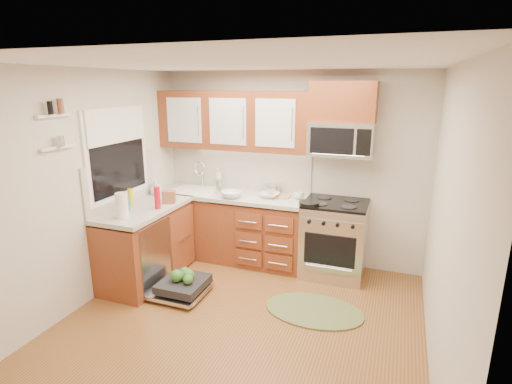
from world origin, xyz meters
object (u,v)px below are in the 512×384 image
at_px(upper_cabinets, 233,121).
at_px(bowl_a, 269,195).
at_px(cutting_board, 279,197).
at_px(paper_towel_roll, 122,206).
at_px(dishwasher, 180,287).
at_px(range, 334,239).
at_px(sink, 195,199).
at_px(microwave, 341,139).
at_px(rug, 314,311).
at_px(stock_pot, 272,189).
at_px(bowl_b, 231,195).
at_px(cup, 299,195).
at_px(skillet, 309,204).

bearing_deg(upper_cabinets, bowl_a, -14.64).
xyz_separation_m(cutting_board, paper_towel_roll, (-1.36, -1.37, 0.13)).
distance_m(dishwasher, paper_towel_roll, 1.13).
relative_size(range, sink, 1.53).
height_order(range, microwave, microwave).
xyz_separation_m(rug, bowl_a, (-0.82, 0.95, 0.94)).
distance_m(rug, stock_pot, 1.70).
distance_m(sink, paper_towel_roll, 1.35).
bearing_deg(bowl_b, bowl_a, 21.57).
bearing_deg(paper_towel_roll, sink, 82.91).
distance_m(dishwasher, bowl_b, 1.31).
xyz_separation_m(cutting_board, cup, (0.25, 0.01, 0.04)).
bearing_deg(rug, stock_pot, 127.08).
height_order(upper_cabinets, dishwasher, upper_cabinets).
height_order(stock_pot, cup, stock_pot).
relative_size(sink, bowl_b, 2.33).
bearing_deg(paper_towel_roll, dishwasher, 19.28).
distance_m(dishwasher, stock_pot, 1.71).
distance_m(cutting_board, paper_towel_roll, 1.94).
relative_size(upper_cabinets, bowl_b, 7.70).
bearing_deg(skillet, sink, 171.72).
bearing_deg(bowl_a, rug, -49.18).
xyz_separation_m(microwave, cutting_board, (-0.73, -0.07, -0.77)).
bearing_deg(skillet, range, 41.76).
xyz_separation_m(skillet, cup, (-0.20, 0.31, 0.00)).
bearing_deg(dishwasher, bowl_a, 58.70).
bearing_deg(range, stock_pot, 169.27).
xyz_separation_m(upper_cabinets, sink, (-0.52, -0.16, -1.07)).
bearing_deg(stock_pot, dishwasher, -117.17).
relative_size(rug, stock_pot, 4.99).
relative_size(rug, skillet, 4.42).
xyz_separation_m(skillet, bowl_b, (-1.03, 0.07, -0.01)).
height_order(sink, paper_towel_roll, paper_towel_roll).
relative_size(upper_cabinets, paper_towel_roll, 7.28).
bearing_deg(skillet, microwave, 52.88).
bearing_deg(paper_towel_roll, cutting_board, 45.27).
xyz_separation_m(skillet, bowl_a, (-0.57, 0.25, -0.02)).
height_order(range, cup, cup).
distance_m(upper_cabinets, dishwasher, 2.19).
bearing_deg(bowl_a, skillet, -23.64).
bearing_deg(upper_cabinets, sink, -163.55).
xyz_separation_m(upper_cabinets, paper_towel_roll, (-0.69, -1.47, -0.81)).
distance_m(skillet, cutting_board, 0.54).
distance_m(bowl_b, cup, 0.86).
distance_m(rug, bowl_b, 1.77).
relative_size(skillet, cup, 1.87).
bearing_deg(bowl_a, stock_pot, 97.74).
distance_m(dishwasher, skillet, 1.77).
relative_size(sink, cutting_board, 2.41).
relative_size(range, rug, 0.91).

